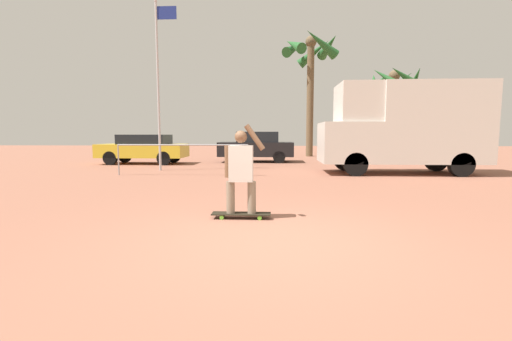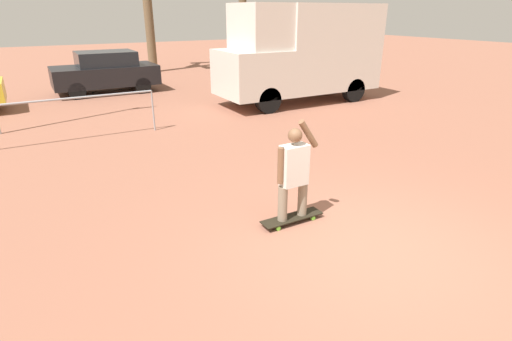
{
  "view_description": "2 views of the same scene",
  "coord_description": "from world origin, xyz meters",
  "px_view_note": "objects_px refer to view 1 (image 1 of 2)",
  "views": [
    {
      "loc": [
        0.01,
        -4.37,
        1.39
      ],
      "look_at": [
        -0.32,
        1.56,
        0.77
      ],
      "focal_mm": 24.0,
      "sensor_mm": 36.0,
      "label": 1
    },
    {
      "loc": [
        -3.63,
        -3.12,
        2.95
      ],
      "look_at": [
        -0.68,
        2.07,
        0.57
      ],
      "focal_mm": 28.0,
      "sensor_mm": 36.0,
      "label": 2
    }
  ],
  "objects_px": {
    "skateboard": "(241,214)",
    "camper_van": "(404,126)",
    "parked_car_black": "(257,146)",
    "flagpole": "(159,77)",
    "palm_tree_center_background": "(310,58)",
    "parked_car_yellow": "(144,148)",
    "palm_tree_near_van": "(393,86)",
    "person_skateboarder": "(241,168)"
  },
  "relations": [
    {
      "from": "skateboard",
      "to": "camper_van",
      "type": "height_order",
      "value": "camper_van"
    },
    {
      "from": "parked_car_black",
      "to": "flagpole",
      "type": "xyz_separation_m",
      "value": [
        -3.52,
        -4.54,
        2.8
      ]
    },
    {
      "from": "parked_car_black",
      "to": "palm_tree_center_background",
      "type": "height_order",
      "value": "palm_tree_center_background"
    },
    {
      "from": "palm_tree_center_background",
      "to": "parked_car_yellow",
      "type": "bearing_deg",
      "value": -143.3
    },
    {
      "from": "camper_van",
      "to": "parked_car_yellow",
      "type": "bearing_deg",
      "value": 161.81
    },
    {
      "from": "skateboard",
      "to": "flagpole",
      "type": "bearing_deg",
      "value": 117.14
    },
    {
      "from": "camper_van",
      "to": "skateboard",
      "type": "bearing_deg",
      "value": -126.4
    },
    {
      "from": "camper_van",
      "to": "parked_car_black",
      "type": "height_order",
      "value": "camper_van"
    },
    {
      "from": "palm_tree_near_van",
      "to": "camper_van",
      "type": "bearing_deg",
      "value": -105.82
    },
    {
      "from": "palm_tree_near_van",
      "to": "flagpole",
      "type": "relative_size",
      "value": 0.87
    },
    {
      "from": "parked_car_yellow",
      "to": "skateboard",
      "type": "bearing_deg",
      "value": -61.45
    },
    {
      "from": "person_skateboarder",
      "to": "palm_tree_center_background",
      "type": "bearing_deg",
      "value": 80.69
    },
    {
      "from": "parked_car_black",
      "to": "palm_tree_near_van",
      "type": "xyz_separation_m",
      "value": [
        8.28,
        4.46,
        3.61
      ]
    },
    {
      "from": "parked_car_black",
      "to": "palm_tree_center_background",
      "type": "xyz_separation_m",
      "value": [
        3.18,
        4.87,
        5.49
      ]
    },
    {
      "from": "palm_tree_center_background",
      "to": "flagpole",
      "type": "relative_size",
      "value": 1.21
    },
    {
      "from": "parked_car_black",
      "to": "parked_car_yellow",
      "type": "height_order",
      "value": "parked_car_black"
    },
    {
      "from": "camper_van",
      "to": "palm_tree_near_van",
      "type": "xyz_separation_m",
      "value": [
        2.72,
        9.59,
        2.69
      ]
    },
    {
      "from": "person_skateboarder",
      "to": "parked_car_yellow",
      "type": "relative_size",
      "value": 0.36
    },
    {
      "from": "camper_van",
      "to": "flagpole",
      "type": "xyz_separation_m",
      "value": [
        -9.09,
        0.59,
        1.88
      ]
    },
    {
      "from": "skateboard",
      "to": "parked_car_black",
      "type": "distance_m",
      "value": 12.18
    },
    {
      "from": "parked_car_black",
      "to": "palm_tree_near_van",
      "type": "height_order",
      "value": "palm_tree_near_van"
    },
    {
      "from": "palm_tree_near_van",
      "to": "parked_car_yellow",
      "type": "bearing_deg",
      "value": -156.38
    },
    {
      "from": "camper_van",
      "to": "parked_car_yellow",
      "type": "height_order",
      "value": "camper_van"
    },
    {
      "from": "parked_car_yellow",
      "to": "parked_car_black",
      "type": "bearing_deg",
      "value": 15.75
    },
    {
      "from": "palm_tree_near_van",
      "to": "palm_tree_center_background",
      "type": "height_order",
      "value": "palm_tree_center_background"
    },
    {
      "from": "parked_car_yellow",
      "to": "camper_van",
      "type": "bearing_deg",
      "value": -18.19
    },
    {
      "from": "parked_car_black",
      "to": "parked_car_yellow",
      "type": "relative_size",
      "value": 0.93
    },
    {
      "from": "parked_car_black",
      "to": "flagpole",
      "type": "height_order",
      "value": "flagpole"
    },
    {
      "from": "parked_car_yellow",
      "to": "palm_tree_center_background",
      "type": "height_order",
      "value": "palm_tree_center_background"
    },
    {
      "from": "palm_tree_near_van",
      "to": "palm_tree_center_background",
      "type": "bearing_deg",
      "value": 175.44
    },
    {
      "from": "skateboard",
      "to": "flagpole",
      "type": "relative_size",
      "value": 0.15
    },
    {
      "from": "skateboard",
      "to": "parked_car_yellow",
      "type": "distance_m",
      "value": 12.12
    },
    {
      "from": "parked_car_black",
      "to": "flagpole",
      "type": "bearing_deg",
      "value": -127.76
    },
    {
      "from": "palm_tree_near_van",
      "to": "palm_tree_center_background",
      "type": "distance_m",
      "value": 5.46
    },
    {
      "from": "parked_car_yellow",
      "to": "palm_tree_center_background",
      "type": "distance_m",
      "value": 12.04
    },
    {
      "from": "flagpole",
      "to": "parked_car_yellow",
      "type": "bearing_deg",
      "value": 121.92
    },
    {
      "from": "camper_van",
      "to": "palm_tree_center_background",
      "type": "xyz_separation_m",
      "value": [
        -2.39,
        9.99,
        4.57
      ]
    },
    {
      "from": "parked_car_black",
      "to": "parked_car_yellow",
      "type": "bearing_deg",
      "value": -164.25
    },
    {
      "from": "parked_car_black",
      "to": "palm_tree_center_background",
      "type": "relative_size",
      "value": 0.49
    },
    {
      "from": "person_skateboarder",
      "to": "parked_car_black",
      "type": "bearing_deg",
      "value": 91.82
    },
    {
      "from": "parked_car_black",
      "to": "palm_tree_center_background",
      "type": "distance_m",
      "value": 8.0
    },
    {
      "from": "parked_car_black",
      "to": "flagpole",
      "type": "distance_m",
      "value": 6.39
    }
  ]
}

